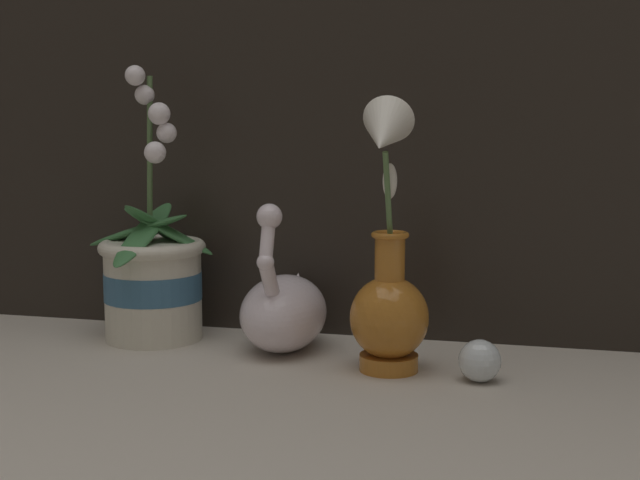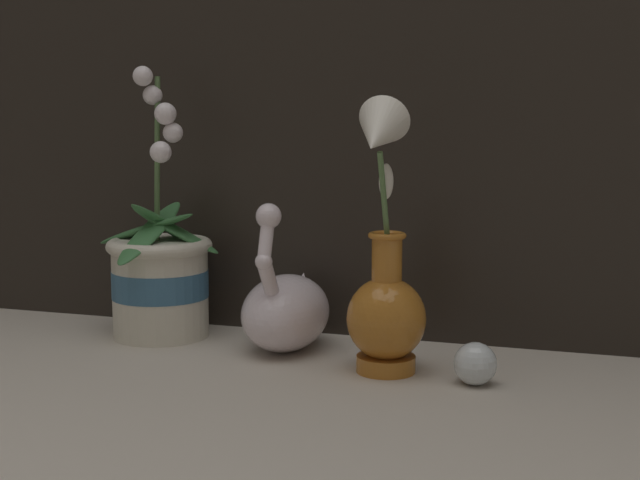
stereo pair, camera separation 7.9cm
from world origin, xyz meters
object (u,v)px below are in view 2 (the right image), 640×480
at_px(orchid_potted_plant, 160,274).
at_px(blue_vase, 385,284).
at_px(glass_sphere, 475,364).
at_px(swan_figurine, 286,308).

xyz_separation_m(orchid_potted_plant, blue_vase, (0.36, -0.09, 0.02)).
relative_size(orchid_potted_plant, glass_sphere, 7.51).
bearing_deg(glass_sphere, orchid_potted_plant, 167.87).
height_order(orchid_potted_plant, swan_figurine, orchid_potted_plant).
distance_m(orchid_potted_plant, glass_sphere, 0.49).
height_order(swan_figurine, blue_vase, blue_vase).
bearing_deg(orchid_potted_plant, blue_vase, -14.10).
bearing_deg(swan_figurine, blue_vase, -25.54).
distance_m(orchid_potted_plant, swan_figurine, 0.21).
bearing_deg(glass_sphere, blue_vase, 174.15).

